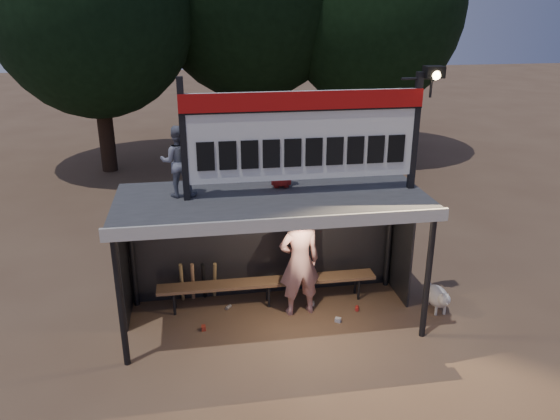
% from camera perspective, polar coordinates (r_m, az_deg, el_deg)
% --- Properties ---
extents(ground, '(80.00, 80.00, 0.00)m').
position_cam_1_polar(ground, '(9.81, -0.79, -11.33)').
color(ground, brown).
rests_on(ground, ground).
extents(player, '(0.79, 0.56, 2.02)m').
position_cam_1_polar(player, '(9.53, 2.05, -5.40)').
color(player, white).
rests_on(player, ground).
extents(child_a, '(0.58, 0.46, 1.14)m').
position_cam_1_polar(child_a, '(8.75, -10.61, 5.02)').
color(child_a, gray).
rests_on(child_a, dugout_shelter).
extents(child_b, '(0.45, 0.30, 0.92)m').
position_cam_1_polar(child_b, '(9.07, 0.12, 5.22)').
color(child_b, '#AC1E1A').
rests_on(child_b, dugout_shelter).
extents(dugout_shelter, '(5.10, 2.08, 2.32)m').
position_cam_1_polar(dugout_shelter, '(9.19, -1.07, -0.72)').
color(dugout_shelter, '#37383A').
rests_on(dugout_shelter, ground).
extents(scoreboard_assembly, '(4.10, 0.27, 1.99)m').
position_cam_1_polar(scoreboard_assembly, '(8.61, 2.81, 8.07)').
color(scoreboard_assembly, black).
rests_on(scoreboard_assembly, dugout_shelter).
extents(bench, '(4.00, 0.35, 0.48)m').
position_cam_1_polar(bench, '(10.06, -1.27, -7.60)').
color(bench, brown).
rests_on(bench, ground).
extents(tree_right, '(6.08, 6.08, 8.72)m').
position_cam_1_polar(tree_right, '(19.73, 9.72, 20.38)').
color(tree_right, '#2F2015').
rests_on(tree_right, ground).
extents(dog, '(0.36, 0.81, 0.49)m').
position_cam_1_polar(dog, '(10.32, 16.17, -8.70)').
color(dog, beige).
rests_on(dog, ground).
extents(bats, '(0.68, 0.36, 0.84)m').
position_cam_1_polar(bats, '(10.23, -8.53, -7.36)').
color(bats, '#9E7D49').
rests_on(bats, ground).
extents(litter, '(2.86, 0.86, 0.08)m').
position_cam_1_polar(litter, '(9.91, 0.87, -10.74)').
color(litter, '#A12C1B').
rests_on(litter, ground).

